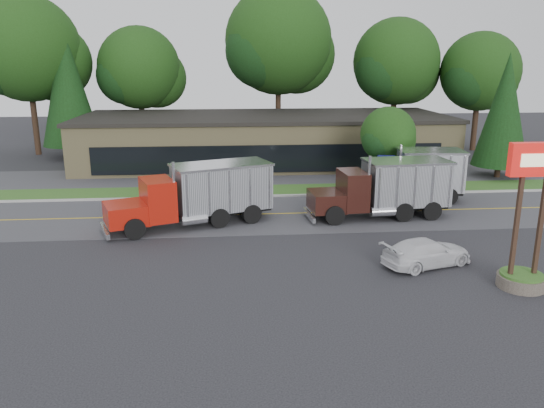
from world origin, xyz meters
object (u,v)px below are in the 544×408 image
at_px(dump_truck_blue, 415,174).
at_px(rally_car, 427,252).
at_px(bilo_sign, 526,240).
at_px(dump_truck_maroon, 387,187).
at_px(dump_truck_red, 200,193).

bearing_deg(dump_truck_blue, rally_car, 79.21).
bearing_deg(rally_car, bilo_sign, -150.37).
relative_size(dump_truck_blue, dump_truck_maroon, 0.84).
height_order(dump_truck_red, rally_car, dump_truck_red).
height_order(bilo_sign, rally_car, bilo_sign).
xyz_separation_m(bilo_sign, rally_car, (-3.00, 2.64, -1.40)).
bearing_deg(dump_truck_red, dump_truck_maroon, 162.57).
relative_size(dump_truck_blue, rally_car, 1.66).
bearing_deg(dump_truck_blue, dump_truck_maroon, 56.38).
distance_m(dump_truck_red, rally_car, 12.74).
xyz_separation_m(dump_truck_maroon, rally_car, (-0.45, -7.77, -1.19)).
xyz_separation_m(dump_truck_red, dump_truck_blue, (13.81, 4.13, -0.01)).
height_order(bilo_sign, dump_truck_red, bilo_sign).
relative_size(bilo_sign, dump_truck_red, 0.63).
bearing_deg(dump_truck_maroon, dump_truck_red, -1.75).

